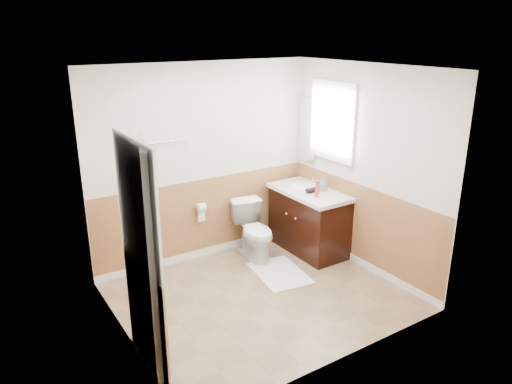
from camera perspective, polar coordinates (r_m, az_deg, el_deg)
floor at (r=5.54m, az=0.54°, el=-12.23°), size 3.00×3.00×0.00m
ceiling at (r=4.77m, az=0.64°, el=14.50°), size 3.00×3.00×0.00m
wall_back at (r=6.10m, az=-6.16°, el=3.39°), size 3.00×0.00×3.00m
wall_front at (r=4.07m, az=10.75°, el=-4.82°), size 3.00×0.00×3.00m
wall_left at (r=4.42m, az=-15.90°, el=-3.26°), size 0.00×3.00×3.00m
wall_right at (r=5.94m, az=12.78°, el=2.61°), size 0.00×3.00×3.00m
wainscot_back at (r=6.32m, az=-5.88°, el=-3.20°), size 3.00×0.00×3.00m
wainscot_front at (r=4.42m, az=10.04°, el=-13.71°), size 3.00×0.00×3.00m
wainscot_left at (r=4.75m, az=-14.95°, el=-11.66°), size 0.00×2.60×2.60m
wainscot_right at (r=6.17m, az=12.21°, el=-4.10°), size 0.00×2.60×2.60m
toilet at (r=6.26m, az=-0.15°, el=-4.67°), size 0.51×0.77×0.73m
bath_mat at (r=5.99m, az=2.82°, el=-9.61°), size 0.66×0.87×0.02m
vanity_cabinet at (r=6.50m, az=6.27°, el=-3.56°), size 0.55×1.10×0.80m
vanity_knob_left at (r=6.19m, az=4.73°, el=-3.15°), size 0.03×0.03×0.03m
vanity_knob_right at (r=6.34m, az=3.63°, el=-2.59°), size 0.03×0.03×0.03m
countertop at (r=6.34m, az=6.33°, el=-0.02°), size 0.60×1.15×0.05m
sink_basin at (r=6.45m, az=5.58°, el=0.65°), size 0.36×0.36×0.02m
faucet at (r=6.54m, az=6.83°, el=1.41°), size 0.02×0.02×0.14m
lotion_bottle at (r=6.05m, az=7.26°, el=0.38°), size 0.05×0.05×0.22m
soap_dispenser at (r=6.31m, az=7.85°, el=1.06°), size 0.11×0.11×0.21m
hair_dryer_body at (r=6.23m, az=6.57°, el=0.22°), size 0.14×0.07×0.07m
hair_dryer_handle at (r=6.25m, az=6.16°, el=-0.01°), size 0.03×0.03×0.07m
mirror_panel at (r=6.64m, az=6.07°, el=7.33°), size 0.02×0.35×0.90m
window_frame at (r=6.22m, az=9.06°, el=8.30°), size 0.04×0.80×1.00m
window_glass at (r=6.23m, az=9.17°, el=8.31°), size 0.01×0.70×0.90m
door at (r=4.15m, az=-12.39°, el=-7.94°), size 0.29×0.78×2.04m
door_frame at (r=4.12m, az=-13.39°, el=-8.05°), size 0.02×0.92×2.10m
door_knob at (r=4.48m, az=-13.13°, el=-6.93°), size 0.06×0.06×0.06m
towel_bar at (r=5.75m, az=-10.96°, el=5.82°), size 0.62×0.02×0.02m
tp_holder_bar at (r=6.16m, az=-6.51°, el=-1.83°), size 0.14×0.02×0.02m
tp_roll at (r=6.16m, az=-6.51°, el=-1.83°), size 0.10×0.11×0.11m
tp_sheet at (r=6.20m, az=-6.47°, el=-2.78°), size 0.10×0.01×0.16m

